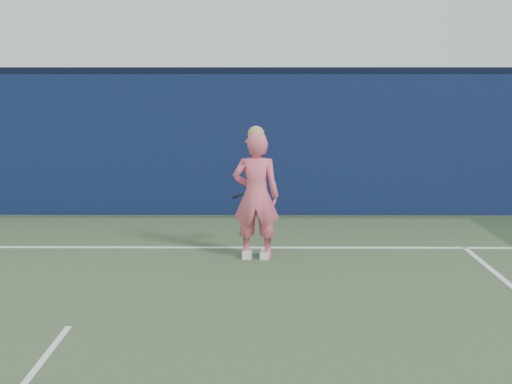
{
  "coord_description": "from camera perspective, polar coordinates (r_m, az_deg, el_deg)",
  "views": [
    {
      "loc": [
        1.86,
        -4.92,
        2.38
      ],
      "look_at": [
        1.81,
        3.51,
        0.91
      ],
      "focal_mm": 45.0,
      "sensor_mm": 36.0,
      "label": 1
    }
  ],
  "objects": [
    {
      "name": "player",
      "position": [
        8.56,
        0.0,
        -0.3
      ],
      "size": [
        0.64,
        0.44,
        1.79
      ],
      "rotation": [
        0.0,
        0.0,
        3.09
      ],
      "color": "#F66076",
      "rests_on": "ground"
    },
    {
      "name": "backstop_wall",
      "position": [
        11.62,
        -8.9,
        4.22
      ],
      "size": [
        24.0,
        0.4,
        2.5
      ],
      "primitive_type": "cube",
      "color": "#0E193E",
      "rests_on": "ground"
    },
    {
      "name": "racket",
      "position": [
        9.04,
        0.04,
        0.18
      ],
      "size": [
        0.49,
        0.21,
        0.27
      ],
      "rotation": [
        0.0,
        0.0,
        0.25
      ],
      "color": "black",
      "rests_on": "ground"
    },
    {
      "name": "wall_cap",
      "position": [
        11.57,
        -9.07,
        10.64
      ],
      "size": [
        24.0,
        0.42,
        0.1
      ],
      "primitive_type": "cube",
      "color": "black",
      "rests_on": "backstop_wall"
    },
    {
      "name": "ground",
      "position": [
        5.77,
        -19.2,
        -15.02
      ],
      "size": [
        80.0,
        80.0,
        0.0
      ],
      "primitive_type": "plane",
      "color": "#2A3C25",
      "rests_on": "ground"
    }
  ]
}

